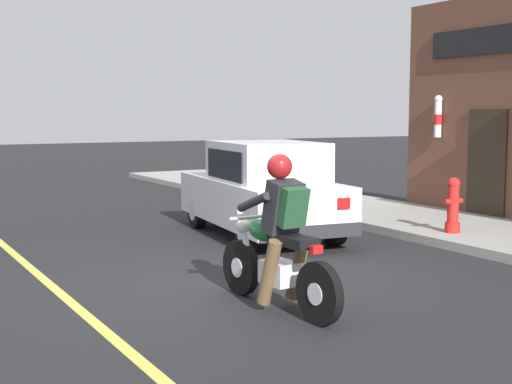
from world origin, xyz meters
TOP-DOWN VIEW (x-y plane):
  - ground_plane at (0.00, 0.00)m, footprint 80.00×80.00m
  - sidewalk_curb at (5.17, 3.00)m, footprint 2.60×22.00m
  - lane_stripe at (-1.80, 3.00)m, footprint 0.12×19.80m
  - motorcycle_with_rider at (0.01, -1.35)m, footprint 0.58×2.02m
  - car_hatchback at (2.06, 2.51)m, footprint 2.10×3.95m
  - fire_hydrant at (4.47, 0.63)m, footprint 0.36×0.24m

SIDE VIEW (x-z plane):
  - ground_plane at x=0.00m, z-range 0.00..0.00m
  - lane_stripe at x=-1.80m, z-range 0.00..0.01m
  - sidewalk_curb at x=5.17m, z-range 0.00..0.14m
  - fire_hydrant at x=4.47m, z-range 0.13..1.01m
  - motorcycle_with_rider at x=0.01m, z-range -0.13..1.49m
  - car_hatchback at x=2.06m, z-range -0.02..1.55m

